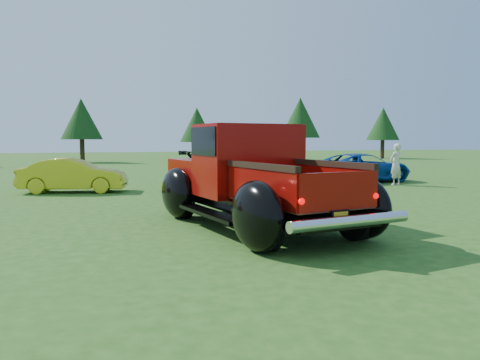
{
  "coord_description": "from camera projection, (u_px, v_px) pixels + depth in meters",
  "views": [
    {
      "loc": [
        -2.1,
        -7.84,
        1.82
      ],
      "look_at": [
        0.41,
        0.2,
        1.08
      ],
      "focal_mm": 35.0,
      "sensor_mm": 36.0,
      "label": 1
    }
  ],
  "objects": [
    {
      "name": "tree_mid_left",
      "position": [
        81.0,
        119.0,
        36.54
      ],
      "size": [
        3.2,
        3.2,
        5.0
      ],
      "color": "#332114",
      "rests_on": "ground"
    },
    {
      "name": "pickup_truck",
      "position": [
        248.0,
        177.0,
        9.94
      ],
      "size": [
        3.54,
        6.04,
        2.13
      ],
      "rotation": [
        0.0,
        0.0,
        0.18
      ],
      "color": "black",
      "rests_on": "ground"
    },
    {
      "name": "spectator",
      "position": [
        396.0,
        164.0,
        18.42
      ],
      "size": [
        0.69,
        0.55,
        1.65
      ],
      "primitive_type": "imported",
      "rotation": [
        0.0,
        0.0,
        3.44
      ],
      "color": "beige",
      "rests_on": "ground"
    },
    {
      "name": "show_car_blue",
      "position": [
        362.0,
        168.0,
        19.84
      ],
      "size": [
        4.68,
        2.77,
        1.22
      ],
      "primitive_type": "imported",
      "rotation": [
        0.0,
        0.0,
        1.75
      ],
      "color": "#0D3D91",
      "rests_on": "ground"
    },
    {
      "name": "tree_far_east",
      "position": [
        383.0,
        124.0,
        44.08
      ],
      "size": [
        3.07,
        3.07,
        4.8
      ],
      "color": "#332114",
      "rests_on": "ground"
    },
    {
      "name": "ground",
      "position": [
        221.0,
        243.0,
        8.24
      ],
      "size": [
        120.0,
        120.0,
        0.0
      ],
      "primitive_type": "plane",
      "color": "#264E16",
      "rests_on": "ground"
    },
    {
      "name": "show_car_yellow",
      "position": [
        73.0,
        175.0,
        16.02
      ],
      "size": [
        3.71,
        1.89,
        1.16
      ],
      "primitive_type": "imported",
      "rotation": [
        0.0,
        0.0,
        1.38
      ],
      "color": "gold",
      "rests_on": "ground"
    },
    {
      "name": "tree_east",
      "position": [
        300.0,
        118.0,
        40.42
      ],
      "size": [
        3.46,
        3.46,
        5.4
      ],
      "color": "#332114",
      "rests_on": "ground"
    },
    {
      "name": "tree_mid_right",
      "position": [
        197.0,
        125.0,
        38.29
      ],
      "size": [
        2.82,
        2.82,
        4.4
      ],
      "color": "#332114",
      "rests_on": "ground"
    },
    {
      "name": "show_car_grey",
      "position": [
        247.0,
        168.0,
        17.91
      ],
      "size": [
        5.23,
        2.71,
        1.45
      ],
      "primitive_type": "imported",
      "rotation": [
        0.0,
        0.0,
        1.71
      ],
      "color": "black",
      "rests_on": "ground"
    }
  ]
}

